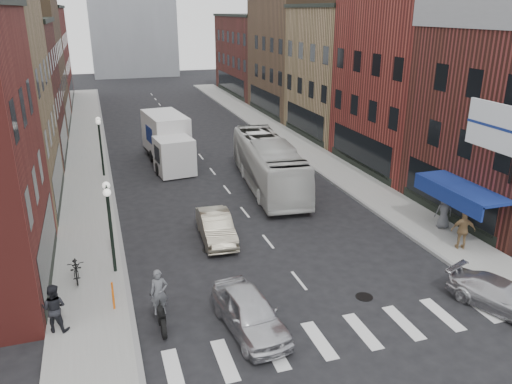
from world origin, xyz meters
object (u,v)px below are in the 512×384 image
Objects in this scene: transit_bus at (268,164)px; ped_left_solo at (54,308)px; motorcycle_rider at (160,300)px; box_truck at (168,141)px; parked_bicycle at (76,268)px; sedan_left_far at (216,227)px; sedan_left_near at (250,312)px; billboard_sign at (495,128)px; ped_right_b at (463,230)px; streetlamp_far at (100,136)px; bike_rack at (113,295)px; ped_right_c at (444,211)px; streetlamp_near at (109,212)px; curb_car at (501,296)px.

transit_bus is 6.24× the size of ped_left_solo.
box_truck is at bearing 81.49° from motorcycle_rider.
sedan_left_far is at bearing 14.44° from parked_bicycle.
sedan_left_far is at bearing 78.67° from sedan_left_near.
billboard_sign is 13.43m from sedan_left_far.
billboard_sign is at bearing 128.60° from ped_right_b.
bike_rack is at bearing -90.69° from streetlamp_far.
parked_bicycle is 1.01× the size of ped_right_c.
ped_right_b is (17.99, 0.94, 0.04)m from ped_left_solo.
bike_rack is 5.46m from sedan_left_near.
streetlamp_near is at bearing 121.08° from sedan_left_near.
streetlamp_near reaches higher than ped_right_b.
streetlamp_near is at bearing 108.19° from motorcycle_rider.
ped_left_solo is at bearing 23.96° from ped_right_c.
ped_right_c is at bearing -4.75° from parked_bicycle.
motorcycle_rider reaches higher than ped_left_solo.
ped_right_c is (2.60, 6.86, 0.47)m from curb_car.
box_truck is at bearing -36.48° from ped_right_b.
motorcycle_rider is 1.21× the size of ped_right_b.
streetlamp_near is at bearing -133.24° from transit_bus.
ped_right_c is at bearing -60.95° from box_truck.
transit_bus is 17.52m from ped_left_solo.
box_truck is 13.89m from sedan_left_far.
ped_right_c reaches higher than curb_car.
streetlamp_near is 0.36× the size of transit_bus.
billboard_sign reaches higher than sedan_left_near.
box_truck is at bearing 64.78° from parked_bicycle.
parked_bicycle is at bearing -79.57° from ped_left_solo.
ped_left_solo is 18.98m from ped_right_c.
sedan_left_near is (-5.71, -14.37, -0.84)m from transit_bus.
transit_bus is at bearing 33.61° from parked_bicycle.
transit_bus is (5.33, -7.14, -0.18)m from box_truck.
billboard_sign is 18.70m from parked_bicycle.
box_truck is at bearing 21.23° from streetlamp_far.
transit_bus is at bearing 81.81° from curb_car.
streetlamp_near is 13.40m from transit_bus.
bike_rack is 15.40m from transit_bus.
ped_right_b is (5.70, -11.53, -0.48)m from transit_bus.
billboard_sign is at bearing 40.12° from curb_car.
streetlamp_near reaches higher than ped_left_solo.
ped_right_c is at bearing 80.32° from billboard_sign.
ped_right_c is (11.73, -16.36, -0.70)m from box_truck.
billboard_sign is at bearing -2.83° from bike_rack.
ped_left_solo is 1.00× the size of ped_right_c.
sedan_left_far is at bearing 1.81° from ped_right_c.
billboard_sign is 0.90× the size of streetlamp_far.
transit_bus reaches higher than ped_left_solo.
streetlamp_near is 16.59m from box_truck.
ped_left_solo is (-7.21, -5.76, 0.35)m from sedan_left_far.
bike_rack is at bearing 140.47° from sedan_left_near.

